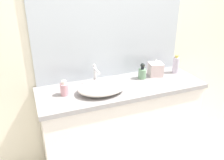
{
  "coord_description": "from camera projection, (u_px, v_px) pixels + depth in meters",
  "views": [
    {
      "loc": [
        -0.79,
        -1.24,
        1.79
      ],
      "look_at": [
        -0.14,
        0.42,
        0.99
      ],
      "focal_mm": 37.28,
      "sensor_mm": 36.0,
      "label": 1
    }
  ],
  "objects": [
    {
      "name": "sink_basin",
      "position": [
        102.0,
        87.0,
        1.9
      ],
      "size": [
        0.4,
        0.29,
        0.09
      ],
      "primitive_type": "ellipsoid",
      "color": "silver",
      "rests_on": "vanity_counter"
    },
    {
      "name": "tissue_box",
      "position": [
        156.0,
        68.0,
        2.22
      ],
      "size": [
        0.15,
        0.15,
        0.16
      ],
      "color": "silver",
      "rests_on": "vanity_counter"
    },
    {
      "name": "lotion_bottle",
      "position": [
        176.0,
        65.0,
        2.29
      ],
      "size": [
        0.06,
        0.06,
        0.18
      ],
      "color": "#BDB5C8",
      "rests_on": "vanity_counter"
    },
    {
      "name": "perfume_bottle",
      "position": [
        64.0,
        89.0,
        1.86
      ],
      "size": [
        0.07,
        0.07,
        0.12
      ],
      "color": "#D99BA7",
      "rests_on": "vanity_counter"
    },
    {
      "name": "wall_mirror_panel",
      "position": [
        111.0,
        12.0,
        2.01
      ],
      "size": [
        1.4,
        0.01,
        1.19
      ],
      "primitive_type": "cube",
      "color": "#B2BCC6",
      "rests_on": "vanity_counter"
    },
    {
      "name": "soap_dispenser",
      "position": [
        142.0,
        72.0,
        2.16
      ],
      "size": [
        0.07,
        0.07,
        0.15
      ],
      "color": "gray",
      "rests_on": "vanity_counter"
    },
    {
      "name": "faucet",
      "position": [
        96.0,
        73.0,
        2.01
      ],
      "size": [
        0.03,
        0.14,
        0.18
      ],
      "color": "silver",
      "rests_on": "vanity_counter"
    },
    {
      "name": "vanity_counter",
      "position": [
        121.0,
        129.0,
        2.22
      ],
      "size": [
        1.46,
        0.5,
        0.91
      ],
      "color": "white",
      "rests_on": "ground"
    },
    {
      "name": "bathroom_wall_rear",
      "position": [
        113.0,
        35.0,
        2.14
      ],
      "size": [
        6.0,
        0.06,
        2.6
      ],
      "primitive_type": "cube",
      "color": "silver",
      "rests_on": "ground"
    }
  ]
}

